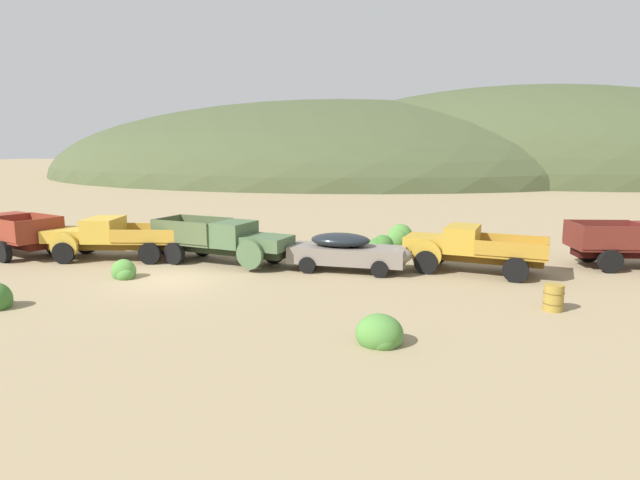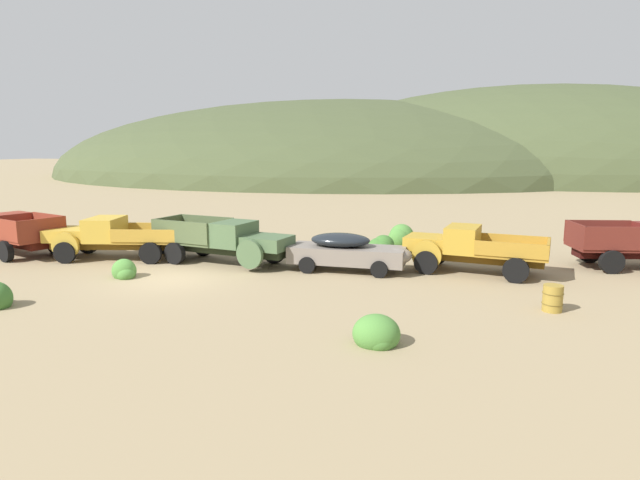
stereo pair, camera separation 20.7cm
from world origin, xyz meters
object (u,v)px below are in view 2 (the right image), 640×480
truck_faded_yellow (107,237)px  truck_mustard (464,248)px  truck_rust_red (7,232)px  truck_weathered_green (231,241)px  car_primer_gray (350,252)px  oil_drum_by_truck (553,298)px

truck_faded_yellow → truck_mustard: 15.87m
truck_rust_red → truck_weathered_green: 11.53m
truck_rust_red → car_primer_gray: 16.82m
truck_weathered_green → truck_rust_red: bearing=-167.5°
truck_rust_red → truck_mustard: truck_rust_red is taller
truck_weathered_green → oil_drum_by_truck: truck_weathered_green is taller
truck_rust_red → truck_mustard: (21.31, 1.90, -0.03)m
truck_rust_red → car_primer_gray: truck_rust_red is taller
truck_mustard → car_primer_gray: bearing=22.3°
truck_weathered_green → truck_mustard: size_ratio=1.12×
truck_weathered_green → truck_mustard: bearing=17.3°
truck_faded_yellow → oil_drum_by_truck: (18.59, -3.05, -0.57)m
truck_rust_red → car_primer_gray: bearing=-158.9°
car_primer_gray → truck_mustard: size_ratio=0.87×
truck_rust_red → truck_mustard: size_ratio=1.05×
truck_faded_yellow → truck_weathered_green: bearing=169.9°
truck_rust_red → truck_faded_yellow: bearing=-159.7°
truck_weathered_green → oil_drum_by_truck: size_ratio=7.71×
truck_faded_yellow → truck_mustard: (15.78, 1.72, -0.01)m
truck_rust_red → truck_weathered_green: (11.51, 0.58, 0.01)m
truck_mustard → truck_faded_yellow: bearing=14.3°
car_primer_gray → truck_faded_yellow: bearing=-178.1°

